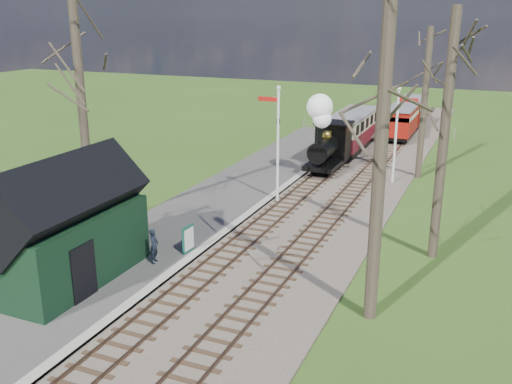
# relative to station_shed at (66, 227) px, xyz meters

# --- Properties ---
(ground) EXTENTS (140.00, 140.00, 0.00)m
(ground) POSITION_rel_station_shed_xyz_m (4.30, -4.00, -2.27)
(ground) COLOR #34551A
(ground) RESTS_ON ground
(distant_hills) EXTENTS (114.40, 48.00, 22.02)m
(distant_hills) POSITION_rel_station_shed_xyz_m (5.70, 60.38, -18.47)
(distant_hills) COLOR #385B23
(distant_hills) RESTS_ON ground
(ballast_bed) EXTENTS (8.00, 60.00, 0.10)m
(ballast_bed) POSITION_rel_station_shed_xyz_m (5.60, 18.00, -2.22)
(ballast_bed) COLOR brown
(ballast_bed) RESTS_ON ground
(track_near) EXTENTS (1.60, 60.00, 0.15)m
(track_near) POSITION_rel_station_shed_xyz_m (4.30, 18.00, -2.17)
(track_near) COLOR brown
(track_near) RESTS_ON ground
(track_far) EXTENTS (1.60, 60.00, 0.15)m
(track_far) POSITION_rel_station_shed_xyz_m (6.90, 18.00, -2.17)
(track_far) COLOR brown
(track_far) RESTS_ON ground
(platform) EXTENTS (5.00, 44.00, 0.20)m
(platform) POSITION_rel_station_shed_xyz_m (0.80, 10.00, -2.17)
(platform) COLOR #474442
(platform) RESTS_ON ground
(coping_strip) EXTENTS (0.40, 44.00, 0.21)m
(coping_strip) POSITION_rel_station_shed_xyz_m (3.10, 10.00, -2.16)
(coping_strip) COLOR #B2AD9E
(coping_strip) RESTS_ON ground
(station_shed) EXTENTS (3.25, 6.30, 4.78)m
(station_shed) POSITION_rel_station_shed_xyz_m (0.00, 0.00, 0.00)
(station_shed) COLOR black
(station_shed) RESTS_ON platform
(semaphore_near) EXTENTS (1.22, 0.24, 6.22)m
(semaphore_near) POSITION_rel_station_shed_xyz_m (3.53, 12.00, 1.35)
(semaphore_near) COLOR silver
(semaphore_near) RESTS_ON ground
(semaphore_far) EXTENTS (1.22, 0.24, 5.72)m
(semaphore_far) POSITION_rel_station_shed_xyz_m (8.67, 18.00, 1.08)
(semaphore_far) COLOR silver
(semaphore_far) RESTS_ON ground
(bare_trees) EXTENTS (15.51, 22.39, 12.00)m
(bare_trees) POSITION_rel_station_shed_xyz_m (5.63, 6.10, 2.94)
(bare_trees) COLOR #382D23
(bare_trees) RESTS_ON ground
(fence_line) EXTENTS (12.60, 0.08, 1.00)m
(fence_line) POSITION_rel_station_shed_xyz_m (4.60, 32.00, -1.72)
(fence_line) COLOR slate
(fence_line) RESTS_ON ground
(locomotive) EXTENTS (2.00, 4.66, 5.00)m
(locomotive) POSITION_rel_station_shed_xyz_m (4.29, 18.82, 0.01)
(locomotive) COLOR black
(locomotive) RESTS_ON ground
(coach) EXTENTS (2.33, 7.99, 2.45)m
(coach) POSITION_rel_station_shed_xyz_m (4.30, 24.89, -0.60)
(coach) COLOR black
(coach) RESTS_ON ground
(red_carriage_a) EXTENTS (2.04, 5.04, 2.14)m
(red_carriage_a) POSITION_rel_station_shed_xyz_m (6.90, 30.53, -0.79)
(red_carriage_a) COLOR black
(red_carriage_a) RESTS_ON ground
(red_carriage_b) EXTENTS (2.04, 5.04, 2.14)m
(red_carriage_b) POSITION_rel_station_shed_xyz_m (6.90, 36.03, -0.79)
(red_carriage_b) COLOR black
(red_carriage_b) RESTS_ON ground
(sign_board) EXTENTS (0.14, 0.77, 1.13)m
(sign_board) POSITION_rel_station_shed_xyz_m (2.75, 3.99, -1.50)
(sign_board) COLOR #0F4939
(sign_board) RESTS_ON platform
(bench) EXTENTS (0.84, 1.67, 0.92)m
(bench) POSITION_rel_station_shed_xyz_m (0.93, 1.25, -1.64)
(bench) COLOR #4B2E1A
(bench) RESTS_ON platform
(person) EXTENTS (0.44, 0.57, 1.40)m
(person) POSITION_rel_station_shed_xyz_m (2.06, 2.50, -1.37)
(person) COLOR black
(person) RESTS_ON platform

